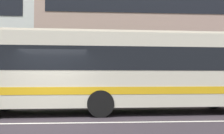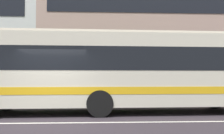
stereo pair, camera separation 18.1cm
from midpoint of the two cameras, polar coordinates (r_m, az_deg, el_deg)
The scene contains 4 objects.
ground_plane at distance 8.80m, azimuth -13.77°, elevation -11.85°, with size 160.00×160.00×0.00m, color #322B33.
lane_centre_line at distance 8.80m, azimuth -13.77°, elevation -11.82°, with size 60.00×0.16×0.01m, color silver.
apartment_block_right at distance 24.65m, azimuth 9.15°, elevation 9.16°, with size 18.81×10.70×12.72m.
transit_bus at distance 10.89m, azimuth 1.37°, elevation -0.49°, with size 11.69×2.90×3.30m.
Camera 2 is at (1.68, -8.54, 1.47)m, focal length 41.73 mm.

